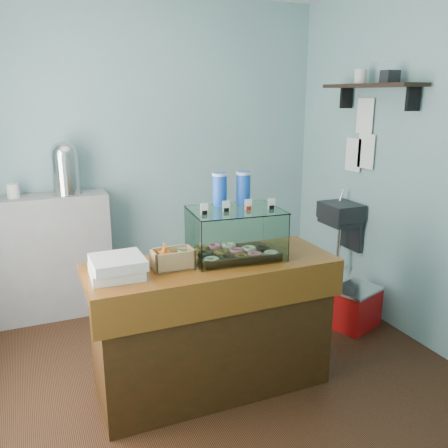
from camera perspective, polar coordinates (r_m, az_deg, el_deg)
name	(u,v)px	position (r m, az deg, el deg)	size (l,w,h in m)	color
ground	(200,367)	(3.64, -2.86, -16.75)	(3.50, 3.50, 0.00)	black
room_shell	(200,131)	(3.11, -2.87, 11.13)	(3.54, 3.04, 2.82)	#709AA4
counter	(213,325)	(3.20, -1.37, -12.06)	(1.60, 0.60, 0.90)	#3D1E0B
back_shelf	(52,257)	(4.45, -19.97, -3.72)	(1.00, 0.32, 1.10)	gray
display_case	(234,230)	(3.11, 1.19, -0.70)	(0.62, 0.47, 0.54)	#321E0F
condiment_crate	(172,259)	(2.92, -6.28, -4.22)	(0.25, 0.15, 0.16)	tan
pastry_boxes	(117,267)	(2.85, -12.76, -5.04)	(0.31, 0.31, 0.12)	silver
coffee_urn	(65,167)	(4.26, -18.60, 6.55)	(0.25, 0.25, 0.46)	silver
red_cooler	(355,307)	(4.25, 15.54, -9.62)	(0.48, 0.42, 0.35)	red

